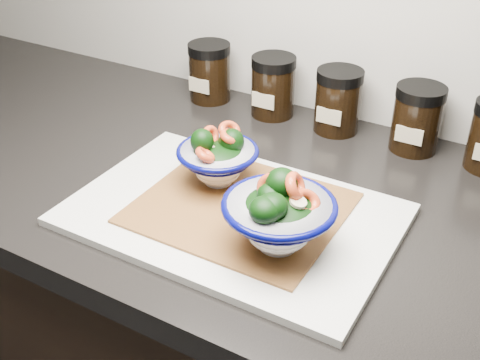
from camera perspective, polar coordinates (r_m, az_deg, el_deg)
The scene contains 9 objects.
countertop at distance 0.88m, azimuth 12.32°, elevation -5.06°, with size 3.50×0.60×0.04m, color black.
cutting_board at distance 0.85m, azimuth -0.72°, elevation -3.31°, with size 0.45×0.30×0.01m, color silver.
bamboo_mat at distance 0.85m, azimuth -0.00°, elevation -2.63°, with size 0.28×0.24×0.00m, color #A86932.
bowl_left at distance 0.89m, azimuth -2.10°, elevation 2.07°, with size 0.12×0.12×0.10m.
bowl_right at distance 0.75m, azimuth 3.70°, elevation -3.43°, with size 0.15×0.15×0.11m.
spice_jar_a at distance 1.19m, azimuth -2.89°, elevation 10.19°, with size 0.08×0.08×0.11m.
spice_jar_b at distance 1.12m, azimuth 3.15°, elevation 8.87°, with size 0.08×0.08×0.11m.
spice_jar_c at distance 1.08m, azimuth 9.27°, elevation 7.43°, with size 0.08×0.08×0.11m.
spice_jar_d at distance 1.04m, azimuth 16.44°, elevation 5.62°, with size 0.08×0.08×0.11m.
Camera 1 is at (0.18, 0.77, 1.40)m, focal length 45.00 mm.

